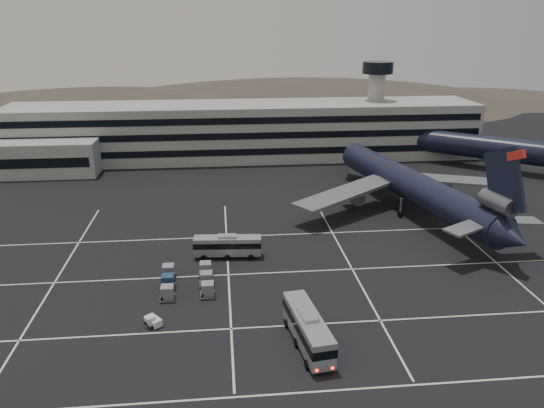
{
  "coord_description": "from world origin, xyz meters",
  "views": [
    {
      "loc": [
        -6.63,
        -64.14,
        34.45
      ],
      "look_at": [
        1.82,
        19.58,
        5.0
      ],
      "focal_mm": 35.0,
      "sensor_mm": 36.0,
      "label": 1
    }
  ],
  "objects_px": {
    "uld_cluster": "(187,280)",
    "trijet_main": "(413,186)",
    "bus_far": "(228,245)",
    "bus_near": "(308,327)"
  },
  "relations": [
    {
      "from": "bus_far",
      "to": "uld_cluster",
      "type": "height_order",
      "value": "bus_far"
    },
    {
      "from": "bus_near",
      "to": "bus_far",
      "type": "relative_size",
      "value": 1.15
    },
    {
      "from": "trijet_main",
      "to": "bus_far",
      "type": "bearing_deg",
      "value": -167.03
    },
    {
      "from": "trijet_main",
      "to": "bus_far",
      "type": "distance_m",
      "value": 38.44
    },
    {
      "from": "bus_near",
      "to": "uld_cluster",
      "type": "distance_m",
      "value": 20.67
    },
    {
      "from": "bus_near",
      "to": "bus_far",
      "type": "bearing_deg",
      "value": 101.01
    },
    {
      "from": "uld_cluster",
      "to": "trijet_main",
      "type": "bearing_deg",
      "value": 31.96
    },
    {
      "from": "trijet_main",
      "to": "bus_near",
      "type": "relative_size",
      "value": 4.81
    },
    {
      "from": "uld_cluster",
      "to": "bus_near",
      "type": "bearing_deg",
      "value": -47.3
    },
    {
      "from": "bus_near",
      "to": "bus_far",
      "type": "distance_m",
      "value": 25.52
    }
  ]
}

